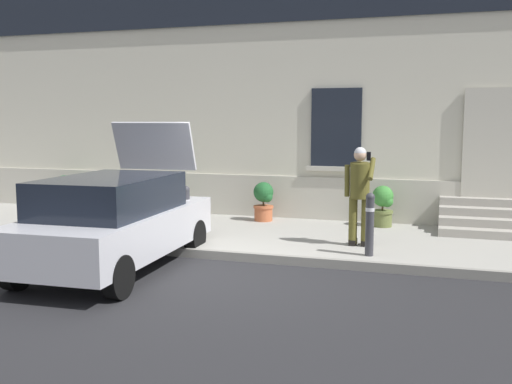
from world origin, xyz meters
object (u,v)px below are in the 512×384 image
Objects in this scene: hatchback_car_silver at (115,220)px; planter_cream at (65,191)px; bollard_near_person at (370,222)px; planter_olive at (383,205)px; planter_terracotta at (264,200)px; person_on_phone at (360,190)px; planter_charcoal at (158,196)px; bollard_far_left at (186,212)px.

hatchback_car_silver is 4.80× the size of planter_cream.
planter_olive is at bearing 91.10° from bollard_near_person.
planter_terracotta is (5.14, -0.04, 0.00)m from planter_cream.
person_on_phone is 5.33m from planter_charcoal.
person_on_phone reaches higher than bollard_far_left.
planter_olive is at bearing 1.17° from planter_charcoal.
planter_olive is at bearing 40.54° from bollard_far_left.
person_on_phone is 2.04× the size of planter_charcoal.
person_on_phone reaches higher than planter_cream.
hatchback_car_silver reaches higher than planter_terracotta.
person_on_phone reaches higher than planter_charcoal.
hatchback_car_silver reaches higher than planter_charcoal.
hatchback_car_silver is 4.10m from bollard_near_person.
hatchback_car_silver is 2.36× the size of person_on_phone.
person_on_phone reaches higher than planter_olive.
planter_cream is at bearing 179.55° from planter_terracotta.
bollard_far_left is 1.22× the size of planter_terracotta.
bollard_far_left is (-3.28, 0.00, 0.00)m from bollard_near_person.
planter_terracotta is at bearing 76.24° from bollard_far_left.
hatchback_car_silver is 5.71m from planter_olive.
bollard_near_person is 1.22× the size of planter_charcoal.
bollard_far_left is at bearing -103.76° from planter_terracotta.
bollard_near_person is at bearing 22.21° from hatchback_car_silver.
bollard_near_person is at bearing -27.05° from planter_charcoal.
bollard_near_person is 2.76m from planter_olive.
planter_olive is (7.71, 0.05, 0.00)m from planter_cream.
planter_cream is 1.00× the size of planter_terracotta.
person_on_phone is (-0.27, 0.69, 0.44)m from bollard_near_person.
planter_terracotta is 2.57m from planter_olive.
hatchback_car_silver is at bearing -164.44° from person_on_phone.
planter_charcoal is at bearing 108.36° from hatchback_car_silver.
person_on_phone is at bearing -15.06° from planter_cream.
person_on_phone is 2.15m from planter_olive.
hatchback_car_silver is 4.43m from planter_charcoal.
planter_cream is (-4.49, 2.71, -0.11)m from bollard_far_left.
bollard_near_person is 1.00× the size of bollard_far_left.
planter_olive is at bearing 1.98° from planter_terracotta.
bollard_near_person reaches higher than planter_charcoal.
hatchback_car_silver reaches higher than bollard_far_left.
planter_charcoal is 2.57m from planter_terracotta.
bollard_far_left is at bearing -139.46° from planter_olive.
bollard_near_person reaches higher than planter_olive.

